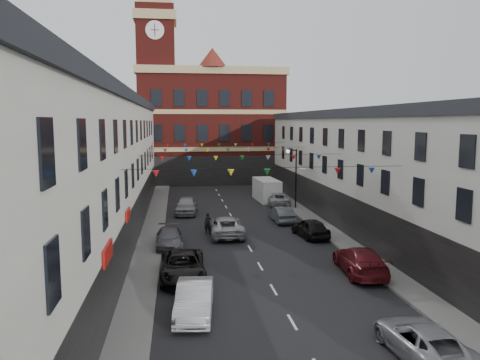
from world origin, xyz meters
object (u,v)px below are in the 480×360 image
car_left_c (183,266)px  car_right_c (360,261)px  car_left_e (186,205)px  car_right_e (282,214)px  street_lamp (294,170)px  pedestrian (208,224)px  car_right_b (423,341)px  white_van (267,190)px  moving_car (226,226)px  car_right_d (310,228)px  car_right_f (278,199)px  car_left_b (194,299)px  car_left_d (169,238)px

car_left_c → car_right_c: size_ratio=0.99×
car_left_e → car_right_c: (9.55, -18.97, -0.05)m
car_right_c → car_right_e: bearing=-79.8°
street_lamp → pedestrian: bearing=-134.3°
car_right_c → pedestrian: size_ratio=3.21×
car_right_b → white_van: (0.83, 34.93, 0.53)m
moving_car → white_van: bearing=-110.9°
car_right_b → pedestrian: (-6.60, 20.32, 0.16)m
car_right_c → car_right_e: (-1.39, 14.28, -0.08)m
white_van → pedestrian: bearing=-120.1°
car_left_c → car_right_b: (8.67, -10.05, -0.06)m
car_right_b → car_right_d: (1.00, 18.28, 0.06)m
car_right_f → car_left_b: bearing=75.4°
car_left_b → car_right_e: (8.27, 18.86, -0.05)m
car_right_d → white_van: size_ratio=0.79×
car_left_e → moving_car: (2.82, -9.01, -0.07)m
car_right_c → car_right_e: car_right_c is taller
white_van → car_left_e: bearing=-147.7°
car_left_d → car_right_e: car_right_e is taller
car_left_c → car_right_c: bearing=-2.5°
car_left_d → pedestrian: pedestrian is taller
car_right_c → car_right_d: 8.67m
street_lamp → moving_car: (-7.81, -10.12, -3.15)m
white_van → pedestrian: white_van is taller
car_right_d → moving_car: 6.41m
car_right_b → moving_car: (-5.28, 19.57, 0.09)m
moving_car → white_van: size_ratio=1.00×
pedestrian → car_left_e: bearing=114.4°
pedestrian → moving_car: bearing=-15.3°
street_lamp → car_right_c: size_ratio=1.13×
car_right_c → white_van: white_van is taller
car_left_c → car_right_f: bearing=65.1°
car_left_b → white_van: (9.05, 29.90, 0.45)m
car_right_f → car_right_d: bearing=93.1°
street_lamp → car_left_d: street_lamp is taller
street_lamp → car_left_d: (-12.05, -12.94, -3.24)m
car_left_e → car_right_f: 10.17m
car_left_b → car_right_b: 9.63m
car_left_d → car_left_e: size_ratio=0.94×
car_right_b → car_right_c: size_ratio=0.91×
pedestrian → car_left_b: bearing=-81.9°
car_left_c → pedestrian: pedestrian is taller
street_lamp → car_right_c: bearing=-93.1°
car_left_e → car_right_e: bearing=-24.7°
car_left_e → car_right_f: bearing=24.9°
car_right_f → pedestrian: size_ratio=2.86×
car_left_c → car_left_e: size_ratio=1.09×
car_left_c → car_right_f: 24.19m
car_left_c → car_right_c: car_right_c is taller
car_right_b → car_right_f: 32.05m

